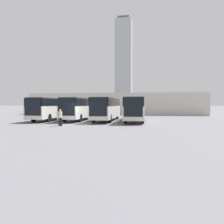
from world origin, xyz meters
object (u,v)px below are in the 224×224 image
bus_0 (135,108)px  pedestrian (60,117)px  bus_2 (80,108)px  bus_1 (107,108)px  bus_3 (52,108)px

bus_0 → pedestrian: 11.00m
bus_0 → bus_2: 8.22m
bus_0 → bus_1: size_ratio=1.00×
bus_0 → bus_2: (8.19, -0.72, 0.00)m
bus_1 → bus_2: 4.12m
bus_0 → pedestrian: bearing=45.3°
bus_3 → pedestrian: 9.51m
bus_1 → bus_2: size_ratio=1.00×
bus_1 → bus_3: bearing=-0.9°
bus_1 → bus_2: (4.09, -0.47, 0.00)m
bus_0 → pedestrian: (7.46, 8.04, -0.82)m
bus_0 → pedestrian: size_ratio=6.46×
bus_2 → bus_3: 4.14m
bus_3 → bus_0: bearing=177.6°
pedestrian → bus_2: bearing=45.7°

